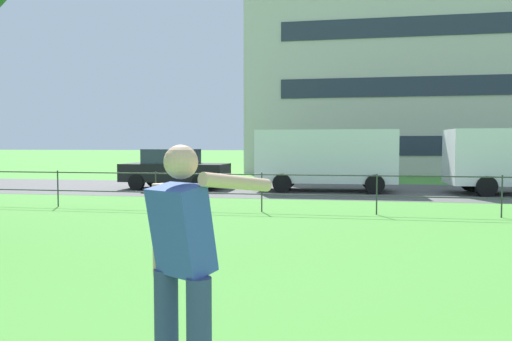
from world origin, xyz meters
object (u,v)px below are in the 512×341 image
person_thrower (183,267)px  car_black_far_right (175,169)px  panel_van_center (326,157)px  apartment_building_background (464,71)px

person_thrower → car_black_far_right: size_ratio=0.42×
panel_van_center → person_thrower: bearing=-91.4°
person_thrower → panel_van_center: bearing=88.6°
car_black_far_right → panel_van_center: (5.78, 0.19, 0.49)m
car_black_far_right → apartment_building_background: size_ratio=0.14×
panel_van_center → apartment_building_background: bearing=63.8°
apartment_building_background → panel_van_center: bearing=-116.2°
person_thrower → apartment_building_background: size_ratio=0.06×
panel_van_center → apartment_building_background: (8.72, 17.72, 5.53)m
person_thrower → car_black_far_right: bearing=109.9°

